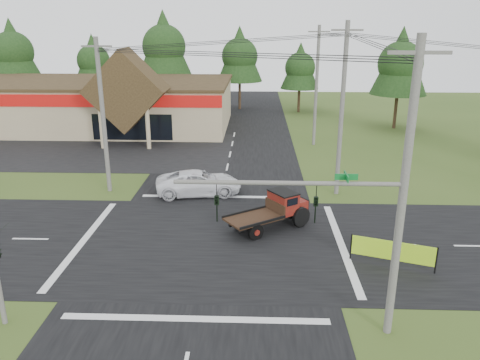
{
  "coord_description": "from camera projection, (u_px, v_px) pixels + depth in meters",
  "views": [
    {
      "loc": [
        2.38,
        -22.93,
        11.25
      ],
      "look_at": [
        1.41,
        4.14,
        2.2
      ],
      "focal_mm": 35.0,
      "sensor_mm": 36.0,
      "label": 1
    }
  ],
  "objects": [
    {
      "name": "tree_row_a",
      "position": [
        13.0,
        50.0,
        61.77
      ],
      "size": [
        6.72,
        6.72,
        12.12
      ],
      "color": "#332316",
      "rests_on": "ground"
    },
    {
      "name": "road_ew",
      "position": [
        211.0,
        242.0,
        25.38
      ],
      "size": [
        120.0,
        12.0,
        0.02
      ],
      "primitive_type": "cube",
      "color": "black",
      "rests_on": "ground"
    },
    {
      "name": "ground",
      "position": [
        211.0,
        242.0,
        25.38
      ],
      "size": [
        120.0,
        120.0,
        0.0
      ],
      "primitive_type": "plane",
      "color": "#374F1C",
      "rests_on": "ground"
    },
    {
      "name": "tree_row_b",
      "position": [
        93.0,
        59.0,
        63.75
      ],
      "size": [
        5.6,
        5.6,
        10.1
      ],
      "color": "#332316",
      "rests_on": "ground"
    },
    {
      "name": "utility_pole_n",
      "position": [
        316.0,
        86.0,
        44.14
      ],
      "size": [
        2.0,
        0.3,
        11.2
      ],
      "color": "#595651",
      "rests_on": "ground"
    },
    {
      "name": "antique_flatbed_truck",
      "position": [
        269.0,
        211.0,
        26.76
      ],
      "size": [
        5.27,
        4.5,
        2.12
      ],
      "primitive_type": null,
      "rotation": [
        0.0,
        0.0,
        -0.96
      ],
      "color": "#630E0F",
      "rests_on": "ground"
    },
    {
      "name": "tree_side_ne",
      "position": [
        401.0,
        62.0,
        50.87
      ],
      "size": [
        6.16,
        6.16,
        11.11
      ],
      "color": "#332316",
      "rests_on": "ground"
    },
    {
      "name": "cvs_building",
      "position": [
        98.0,
        103.0,
        53.07
      ],
      "size": [
        30.4,
        18.2,
        9.19
      ],
      "color": "tan",
      "rests_on": "ground"
    },
    {
      "name": "roadside_banner",
      "position": [
        392.0,
        253.0,
        22.65
      ],
      "size": [
        3.87,
        1.46,
        1.39
      ],
      "primitive_type": null,
      "rotation": [
        0.0,
        0.0,
        -0.34
      ],
      "color": "#9AD11B",
      "rests_on": "ground"
    },
    {
      "name": "parking_apron",
      "position": [
        82.0,
        150.0,
        43.87
      ],
      "size": [
        28.0,
        14.0,
        0.02
      ],
      "primitive_type": "cube",
      "color": "black",
      "rests_on": "ground"
    },
    {
      "name": "utility_pole_ne",
      "position": [
        342.0,
        110.0,
        30.83
      ],
      "size": [
        2.0,
        0.3,
        11.5
      ],
      "color": "#595651",
      "rests_on": "ground"
    },
    {
      "name": "white_pickup",
      "position": [
        199.0,
        183.0,
        32.37
      ],
      "size": [
        6.2,
        3.59,
        1.63
      ],
      "primitive_type": "imported",
      "rotation": [
        0.0,
        0.0,
        1.73
      ],
      "color": "white",
      "rests_on": "ground"
    },
    {
      "name": "utility_pole_nr",
      "position": [
        403.0,
        194.0,
        16.23
      ],
      "size": [
        2.0,
        0.3,
        11.0
      ],
      "color": "#595651",
      "rests_on": "ground"
    },
    {
      "name": "road_ns",
      "position": [
        211.0,
        242.0,
        25.38
      ],
      "size": [
        12.0,
        120.0,
        0.02
      ],
      "primitive_type": "cube",
      "color": "black",
      "rests_on": "ground"
    },
    {
      "name": "tree_row_e",
      "position": [
        300.0,
        66.0,
        61.11
      ],
      "size": [
        5.04,
        5.04,
        9.09
      ],
      "color": "#332316",
      "rests_on": "ground"
    },
    {
      "name": "utility_pole_nw",
      "position": [
        103.0,
        116.0,
        31.53
      ],
      "size": [
        2.0,
        0.3,
        10.5
      ],
      "color": "#595651",
      "rests_on": "ground"
    },
    {
      "name": "tree_row_d",
      "position": [
        240.0,
        54.0,
        62.86
      ],
      "size": [
        6.16,
        6.16,
        11.11
      ],
      "color": "#332316",
      "rests_on": "ground"
    },
    {
      "name": "traffic_signal_mast",
      "position": [
        352.0,
        226.0,
        16.67
      ],
      "size": [
        8.12,
        0.24,
        7.0
      ],
      "color": "#595651",
      "rests_on": "ground"
    },
    {
      "name": "tree_row_c",
      "position": [
        164.0,
        44.0,
        61.82
      ],
      "size": [
        7.28,
        7.28,
        13.13
      ],
      "color": "#332316",
      "rests_on": "ground"
    }
  ]
}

